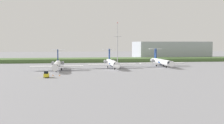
{
  "coord_description": "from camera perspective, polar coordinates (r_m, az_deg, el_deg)",
  "views": [
    {
      "loc": [
        -19.06,
        -121.39,
        12.02
      ],
      "look_at": [
        0.0,
        13.45,
        3.0
      ],
      "focal_mm": 46.28,
      "sensor_mm": 36.0,
      "label": 1
    }
  ],
  "objects": [
    {
      "name": "distant_hangar",
      "position": [
        220.62,
        11.43,
        2.27
      ],
      "size": [
        52.24,
        29.72,
        12.94
      ],
      "primitive_type": "cube",
      "color": "#9EA3AD",
      "rests_on": "ground"
    },
    {
      "name": "regional_jet_second",
      "position": [
        137.83,
        0.03,
        -0.16
      ],
      "size": [
        22.81,
        31.0,
        9.0
      ],
      "color": "white",
      "rests_on": "ground"
    },
    {
      "name": "baggage_tug",
      "position": [
        102.66,
        -12.85,
        -2.47
      ],
      "size": [
        1.72,
        3.2,
        2.3
      ],
      "color": "yellow",
      "rests_on": "ground"
    },
    {
      "name": "regional_jet_third",
      "position": [
        148.73,
        9.71,
        0.08
      ],
      "size": [
        22.81,
        31.0,
        9.0
      ],
      "color": "white",
      "rests_on": "ground"
    },
    {
      "name": "safety_cone_rear_marker",
      "position": [
        106.85,
        -10.31,
        -2.58
      ],
      "size": [
        0.44,
        0.44,
        0.55
      ],
      "primitive_type": "cone",
      "color": "orange",
      "rests_on": "ground"
    },
    {
      "name": "antenna_mast",
      "position": [
        171.48,
        1.09,
        3.13
      ],
      "size": [
        4.4,
        0.5,
        24.24
      ],
      "color": "#B2B2B7",
      "rests_on": "ground"
    },
    {
      "name": "regional_jet_nearest",
      "position": [
        128.66,
        -10.84,
        -0.51
      ],
      "size": [
        22.81,
        31.0,
        9.0
      ],
      "color": "white",
      "rests_on": "ground"
    },
    {
      "name": "safety_cone_front_marker",
      "position": [
        107.11,
        -12.99,
        -2.6
      ],
      "size": [
        0.44,
        0.44,
        0.55
      ],
      "primitive_type": "cone",
      "color": "orange",
      "rests_on": "ground"
    },
    {
      "name": "safety_cone_mid_marker",
      "position": [
        107.21,
        -11.58,
        -2.58
      ],
      "size": [
        0.44,
        0.44,
        0.55
      ],
      "primitive_type": "cone",
      "color": "orange",
      "rests_on": "ground"
    },
    {
      "name": "ground_plane",
      "position": [
        153.06,
        -0.87,
        -0.72
      ],
      "size": [
        500.0,
        500.0,
        0.0
      ],
      "primitive_type": "plane",
      "color": "gray"
    },
    {
      "name": "grass_berm",
      "position": [
        185.75,
        -2.14,
        0.42
      ],
      "size": [
        320.0,
        20.0,
        2.22
      ],
      "primitive_type": "cube",
      "color": "#4C6B38",
      "rests_on": "ground"
    }
  ]
}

